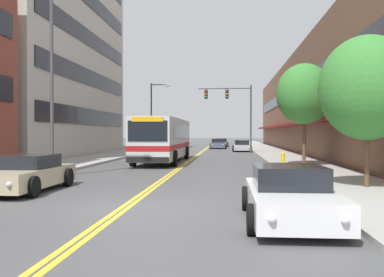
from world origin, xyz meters
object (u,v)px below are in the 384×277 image
(city_bus, at_px, (164,138))
(street_tree_right_near, at_px, (367,88))
(street_lamp_left_near, at_px, (56,66))
(car_beige_parked_left_near, at_px, (26,174))
(car_champagne_parked_left_mid, at_px, (156,147))
(traffic_signal_mast, at_px, (233,105))
(car_silver_parked_right_mid, at_px, (242,146))
(car_dark_grey_moving_second, at_px, (221,143))
(fire_hydrant, at_px, (283,159))
(street_tree_right_mid, at_px, (304,94))
(car_white_parked_right_foreground, at_px, (290,196))
(car_slate_blue_moving_lead, at_px, (218,144))
(street_lamp_left_far, at_px, (154,111))

(city_bus, bearing_deg, street_tree_right_near, -56.97)
(street_lamp_left_near, bearing_deg, city_bus, 73.17)
(car_beige_parked_left_near, bearing_deg, street_tree_right_near, 5.26)
(car_champagne_parked_left_mid, height_order, traffic_signal_mast, traffic_signal_mast)
(car_silver_parked_right_mid, bearing_deg, car_dark_grey_moving_second, 99.06)
(street_tree_right_near, distance_m, fire_hydrant, 9.50)
(city_bus, xyz_separation_m, street_tree_right_mid, (9.06, -4.47, 2.65))
(car_beige_parked_left_near, distance_m, car_white_parked_right_foreground, 9.69)
(car_slate_blue_moving_lead, xyz_separation_m, street_lamp_left_near, (-6.64, -36.99, 4.54))
(traffic_signal_mast, height_order, street_lamp_left_far, street_lamp_left_far)
(city_bus, height_order, fire_hydrant, city_bus)
(car_silver_parked_right_mid, bearing_deg, car_beige_parked_left_near, -104.60)
(traffic_signal_mast, distance_m, fire_hydrant, 20.68)
(city_bus, height_order, street_tree_right_mid, street_tree_right_mid)
(city_bus, relative_size, traffic_signal_mast, 1.78)
(city_bus, xyz_separation_m, car_beige_parked_left_near, (-2.60, -15.72, -1.11))
(street_tree_right_mid, bearing_deg, car_champagne_parked_left_mid, 125.76)
(street_lamp_left_far, bearing_deg, traffic_signal_mast, -2.98)
(traffic_signal_mast, bearing_deg, fire_hydrant, -82.78)
(car_white_parked_right_foreground, xyz_separation_m, traffic_signal_mast, (-0.86, 34.43, 4.38))
(car_silver_parked_right_mid, bearing_deg, car_slate_blue_moving_lead, 109.19)
(car_silver_parked_right_mid, distance_m, street_tree_right_mid, 22.73)
(car_dark_grey_moving_second, xyz_separation_m, street_lamp_left_near, (-6.96, -44.62, 4.56))
(car_white_parked_right_foreground, distance_m, street_lamp_left_far, 36.28)
(car_dark_grey_moving_second, height_order, street_tree_right_near, street_tree_right_near)
(car_slate_blue_moving_lead, xyz_separation_m, traffic_signal_mast, (1.84, -11.64, 4.37))
(car_dark_grey_moving_second, bearing_deg, street_lamp_left_near, -98.87)
(city_bus, xyz_separation_m, car_champagne_parked_left_mid, (-2.59, 11.71, -1.09))
(car_champagne_parked_left_mid, relative_size, car_silver_parked_right_mid, 0.97)
(car_dark_grey_moving_second, bearing_deg, car_champagne_parked_left_mid, -105.85)
(city_bus, distance_m, car_dark_grey_moving_second, 33.72)
(city_bus, relative_size, car_white_parked_right_foreground, 2.67)
(car_slate_blue_moving_lead, distance_m, fire_hydrant, 31.99)
(car_silver_parked_right_mid, relative_size, traffic_signal_mast, 0.68)
(car_slate_blue_moving_lead, xyz_separation_m, street_tree_right_mid, (5.78, -30.35, 3.77))
(street_lamp_left_far, bearing_deg, street_lamp_left_near, -90.19)
(fire_hydrant, bearing_deg, street_lamp_left_far, 118.12)
(car_champagne_parked_left_mid, bearing_deg, street_lamp_left_far, 103.06)
(street_lamp_left_far, distance_m, street_tree_right_near, 31.95)
(street_lamp_left_near, xyz_separation_m, fire_hydrant, (11.03, 5.31, -4.58))
(car_beige_parked_left_near, height_order, street_lamp_left_near, street_lamp_left_near)
(car_dark_grey_moving_second, bearing_deg, car_white_parked_right_foreground, -87.45)
(car_slate_blue_moving_lead, bearing_deg, city_bus, -97.23)
(car_champagne_parked_left_mid, relative_size, car_white_parked_right_foreground, 0.99)
(car_white_parked_right_foreground, bearing_deg, car_dark_grey_moving_second, 92.55)
(street_tree_right_near, bearing_deg, street_lamp_left_near, 164.82)
(car_white_parked_right_foreground, bearing_deg, street_tree_right_mid, 78.94)
(car_beige_parked_left_near, distance_m, fire_hydrant, 14.27)
(fire_hydrant, bearing_deg, traffic_signal_mast, 97.22)
(car_slate_blue_moving_lead, distance_m, street_tree_right_mid, 31.12)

